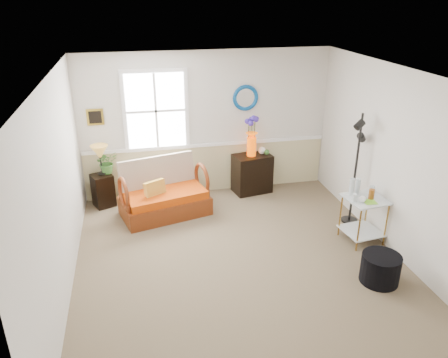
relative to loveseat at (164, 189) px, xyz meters
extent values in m
cube|color=#73654E|center=(0.89, -1.69, -0.47)|extent=(4.50, 5.00, 0.01)
cube|color=white|center=(0.89, -1.69, 2.13)|extent=(4.50, 5.00, 0.01)
cube|color=silver|center=(0.89, 0.81, 0.83)|extent=(4.50, 0.01, 2.60)
cube|color=silver|center=(0.89, -4.19, 0.83)|extent=(4.50, 0.01, 2.60)
cube|color=silver|center=(-1.36, -1.69, 0.83)|extent=(0.01, 5.00, 2.60)
cube|color=silver|center=(3.14, -1.69, 0.83)|extent=(0.01, 5.00, 2.60)
cube|color=#C5BA87|center=(0.89, 0.79, -0.02)|extent=(4.46, 0.02, 0.90)
cube|color=white|center=(0.89, 0.78, 0.45)|extent=(4.46, 0.04, 0.06)
cube|color=#B08F2B|center=(-1.03, 0.79, 1.08)|extent=(0.28, 0.03, 0.28)
torus|color=#0B5DA6|center=(1.59, 0.79, 1.28)|extent=(0.47, 0.07, 0.47)
imported|color=#3C712D|center=(-0.92, 0.62, 0.28)|extent=(0.47, 0.50, 0.31)
cylinder|color=black|center=(2.57, -2.48, -0.27)|extent=(0.61, 0.61, 0.39)
camera|label=1|loc=(-0.42, -6.68, 3.06)|focal=35.00mm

